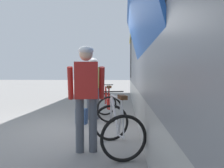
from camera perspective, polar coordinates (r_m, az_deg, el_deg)
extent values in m
plane|color=gray|center=(5.23, -6.54, -11.72)|extent=(80.00, 80.00, 0.00)
cube|color=slate|center=(5.54, 23.10, 12.34)|extent=(3.00, 18.61, 2.70)
cube|color=#B7B7B2|center=(5.53, 22.75, -6.36)|extent=(2.97, 18.61, 0.90)
cube|color=#2356B2|center=(3.51, 8.34, 10.82)|extent=(0.49, 3.73, 1.65)
cube|color=black|center=(4.47, 7.28, 14.94)|extent=(0.04, 1.10, 0.80)
cube|color=black|center=(11.71, 5.10, 7.36)|extent=(0.03, 1.10, 2.29)
cylinder|color=#4C515B|center=(6.10, -6.20, -5.33)|extent=(0.14, 0.14, 0.90)
cylinder|color=#4C515B|center=(6.10, -4.13, -5.31)|extent=(0.14, 0.14, 0.90)
cube|color=olive|center=(6.04, -5.19, 1.74)|extent=(0.42, 0.31, 0.60)
cylinder|color=olive|center=(6.08, -7.65, 1.26)|extent=(0.14, 0.27, 0.56)
cylinder|color=olive|center=(6.09, -2.76, 1.29)|extent=(0.14, 0.27, 0.56)
sphere|color=tan|center=(6.05, -5.21, 5.82)|extent=(0.22, 0.22, 0.22)
ellipsoid|color=white|center=(6.05, -5.21, 6.39)|extent=(0.30, 0.32, 0.14)
cylinder|color=#4C515B|center=(3.61, -8.72, -11.00)|extent=(0.14, 0.14, 0.90)
cylinder|color=#4C515B|center=(3.60, -5.15, -10.99)|extent=(0.14, 0.14, 0.90)
cube|color=red|center=(3.50, -7.01, 1.01)|extent=(0.42, 0.30, 0.60)
cylinder|color=red|center=(3.56, -11.19, 0.20)|extent=(0.13, 0.27, 0.56)
cylinder|color=red|center=(3.55, -2.79, 0.24)|extent=(0.13, 0.27, 0.56)
sphere|color=beige|center=(3.51, -7.05, 8.03)|extent=(0.22, 0.22, 0.22)
ellipsoid|color=white|center=(3.52, -7.05, 9.01)|extent=(0.30, 0.31, 0.14)
torus|color=black|center=(6.67, -1.81, -5.44)|extent=(0.71, 0.19, 0.71)
torus|color=black|center=(5.67, -0.66, -6.90)|extent=(0.71, 0.19, 0.71)
cylinder|color=red|center=(6.29, -1.45, -3.66)|extent=(0.17, 0.64, 0.63)
cylinder|color=red|center=(6.14, -1.33, -0.99)|extent=(0.21, 0.84, 0.04)
cylinder|color=red|center=(5.87, -0.97, -4.12)|extent=(0.10, 0.28, 0.62)
cylinder|color=red|center=(5.85, -0.89, -6.86)|extent=(0.10, 0.36, 0.08)
cylinder|color=red|center=(5.69, -0.74, -4.07)|extent=(0.05, 0.15, 0.56)
cylinder|color=red|center=(6.61, -1.79, -3.11)|extent=(0.05, 0.09, 0.55)
cylinder|color=black|center=(6.56, -1.77, -0.22)|extent=(0.47, 0.12, 0.02)
cube|color=#4C2D19|center=(5.69, -0.78, -0.78)|extent=(0.15, 0.26, 0.06)
torus|color=black|center=(4.17, -0.31, -10.41)|extent=(0.70, 0.23, 0.71)
torus|color=black|center=(3.21, 3.21, -14.47)|extent=(0.70, 0.23, 0.71)
cylinder|color=silver|center=(3.78, 0.71, -7.95)|extent=(0.21, 0.63, 0.63)
cylinder|color=silver|center=(3.62, 1.10, -3.60)|extent=(0.26, 0.83, 0.04)
cylinder|color=silver|center=(3.37, 2.21, -9.26)|extent=(0.11, 0.28, 0.62)
cylinder|color=silver|center=(3.38, 2.44, -14.03)|extent=(0.12, 0.36, 0.08)
cylinder|color=silver|center=(3.20, 2.95, -9.44)|extent=(0.06, 0.14, 0.56)
cylinder|color=silver|center=(4.09, -0.25, -6.74)|extent=(0.05, 0.09, 0.55)
cylinder|color=black|center=(4.03, -0.18, -2.09)|extent=(0.47, 0.15, 0.02)
cube|color=#4C2D19|center=(3.17, 2.84, -3.59)|extent=(0.16, 0.26, 0.06)
cube|color=navy|center=(5.63, -8.24, -8.61)|extent=(0.31, 0.23, 0.40)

